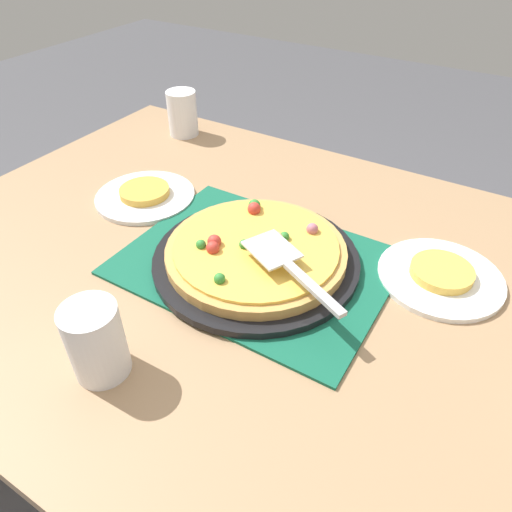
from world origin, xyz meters
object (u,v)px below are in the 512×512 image
plate_far_right (440,277)px  pizza_pan (256,259)px  served_slice_right (442,272)px  cup_far (182,113)px  pizza (256,250)px  served_slice_left (145,191)px  cup_near (96,341)px  plate_near_left (145,196)px  pizza_server (288,264)px

plate_far_right → pizza_pan: bearing=24.2°
served_slice_right → cup_far: cup_far is taller
pizza → served_slice_left: (0.33, -0.07, -0.02)m
pizza_pan → pizza: (0.00, -0.00, 0.02)m
served_slice_right → cup_near: 0.59m
pizza_pan → served_slice_right: served_slice_right is taller
plate_near_left → cup_far: size_ratio=1.83×
cup_far → plate_far_right: bearing=162.1°
pizza_pan → plate_near_left: size_ratio=1.73×
pizza → served_slice_right: (-0.30, -0.14, -0.02)m
served_slice_left → pizza_server: 0.44m
cup_far → served_slice_right: bearing=162.1°
plate_far_right → cup_far: bearing=-17.9°
plate_near_left → cup_far: 0.35m
plate_far_right → cup_near: bearing=51.1°
served_slice_left → cup_near: bearing=124.5°
cup_near → pizza_server: bearing=-118.9°
plate_far_right → cup_near: 0.59m
plate_far_right → served_slice_left: size_ratio=2.00×
cup_near → pizza_server: cup_near is taller
cup_near → served_slice_right: bearing=-128.9°
pizza_pan → served_slice_right: (-0.30, -0.14, 0.01)m
cup_near → pizza_server: (-0.15, -0.28, 0.01)m
pizza_pan → cup_near: bearing=78.5°
pizza_pan → pizza: 0.02m
plate_far_right → served_slice_right: size_ratio=2.00×
cup_far → pizza: bearing=140.7°
pizza_pan → cup_near: cup_near is taller
pizza_pan → cup_near: (0.07, 0.32, 0.05)m
served_slice_left → cup_near: size_ratio=0.92×
plate_far_right → served_slice_right: 0.01m
plate_near_left → cup_far: bearing=-66.4°
pizza_pan → served_slice_left: size_ratio=3.45×
pizza_pan → cup_far: size_ratio=3.17×
pizza_pan → served_slice_left: bearing=-11.7°
cup_far → plate_near_left: bearing=113.6°
pizza_server → served_slice_left: bearing=-14.9°
plate_near_left → served_slice_left: bearing=0.0°
served_slice_left → pizza_server: (-0.42, 0.11, 0.05)m
cup_far → pizza_pan: bearing=140.7°
cup_near → cup_far: size_ratio=1.00×
pizza_pan → cup_far: bearing=-39.3°
pizza → plate_near_left: size_ratio=1.50×
pizza → served_slice_left: size_ratio=3.00×
pizza_server → cup_near: bearing=61.1°
pizza → plate_far_right: size_ratio=1.50×
pizza_server → pizza_pan: bearing=-26.2°
cup_near → pizza_pan: bearing=-101.5°
pizza_pan → cup_near: size_ratio=3.17×
plate_near_left → pizza_pan: bearing=168.3°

